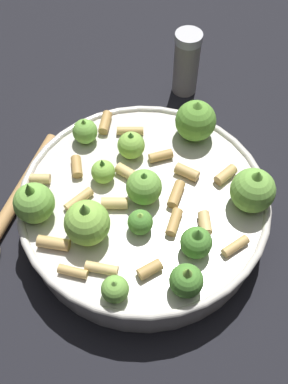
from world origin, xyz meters
name	(u,v)px	position (x,y,z in m)	size (l,w,h in m)	color
ground_plane	(144,220)	(0.00, 0.00, 0.00)	(2.40, 2.40, 0.00)	black
cooking_pan	(145,204)	(0.00, 0.00, 0.03)	(0.28, 0.28, 0.11)	beige
pepper_shaker	(186,63)	(-0.02, 0.23, 0.05)	(0.04, 0.04, 0.09)	gray
wooden_spoon	(10,211)	(-0.15, -0.05, 0.01)	(0.04, 0.21, 0.02)	#B2844C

